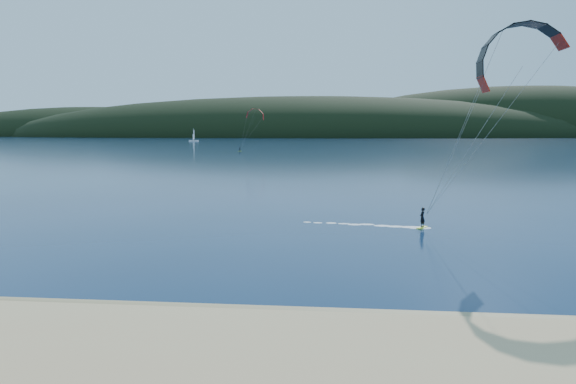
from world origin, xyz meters
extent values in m
plane|color=#081F3C|center=(0.00, 0.00, 0.00)|extent=(1800.00, 1800.00, 0.00)
cube|color=olive|center=(0.00, 4.50, 0.05)|extent=(220.00, 2.50, 0.10)
ellipsoid|color=black|center=(-50.00, 720.00, 0.00)|extent=(840.00, 280.00, 110.00)
ellipsoid|color=black|center=(260.00, 760.00, 0.00)|extent=(600.00, 240.00, 140.00)
ellipsoid|color=black|center=(-380.00, 780.00, 0.00)|extent=(520.00, 220.00, 90.00)
cube|color=#BFE81B|center=(13.98, 27.58, 0.05)|extent=(1.09, 1.41, 0.08)
imported|color=black|center=(13.98, 27.58, 0.93)|extent=(0.67, 0.74, 1.70)
cylinder|color=gray|center=(17.46, 25.89, 7.18)|extent=(0.02, 0.02, 13.78)
cube|color=#BFE81B|center=(-34.53, 197.32, 0.05)|extent=(1.33, 1.19, 0.08)
imported|color=black|center=(-34.53, 197.32, 0.91)|extent=(1.03, 1.00, 1.67)
cylinder|color=gray|center=(-30.96, 195.66, 7.44)|extent=(0.02, 0.02, 14.34)
cube|color=white|center=(-109.44, 393.90, 0.45)|extent=(7.21, 2.50, 1.25)
cylinder|color=white|center=(-109.44, 393.90, 5.37)|extent=(0.18, 0.18, 9.84)
cube|color=white|center=(-109.39, 395.15, 5.37)|extent=(0.11, 2.33, 7.16)
cube|color=white|center=(-109.39, 392.47, 3.58)|extent=(0.10, 1.79, 4.47)
camera|label=1|loc=(7.11, -18.39, 8.27)|focal=33.33mm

